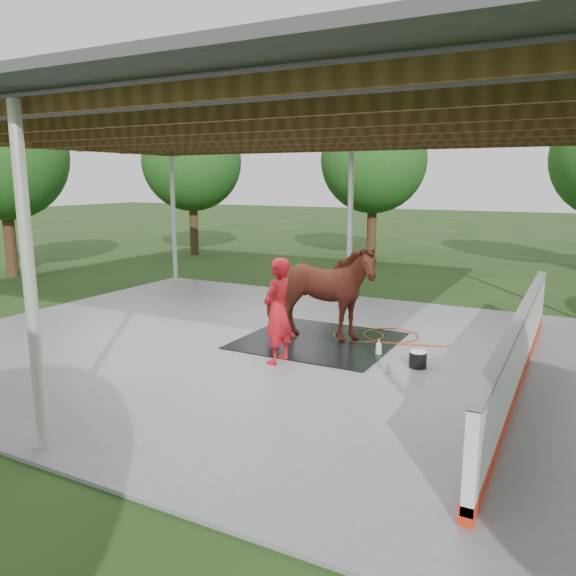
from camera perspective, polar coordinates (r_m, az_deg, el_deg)
The scene contains 12 objects.
ground at distance 10.64m, azimuth -3.35°, elevation -5.91°, with size 100.00×100.00×0.00m, color #1E3814.
concrete_slab at distance 10.63m, azimuth -3.35°, elevation -5.78°, with size 12.00×10.00×0.05m, color slate.
pavilion_structure at distance 10.21m, azimuth -3.60°, elevation 15.90°, with size 12.60×10.60×4.05m.
dasher_board at distance 9.07m, azimuth 22.47°, elevation -5.84°, with size 0.16×8.00×1.15m.
tree_belt at distance 10.84m, azimuth 0.38°, elevation 14.70°, with size 28.00×28.00×5.80m.
rubber_mat at distance 10.77m, azimuth 3.11°, elevation -5.35°, with size 2.79×2.62×0.02m, color black.
horse at distance 10.55m, azimuth 3.16°, elevation -0.49°, with size 0.99×2.18×1.84m, color brown.
handler at distance 9.33m, azimuth -1.05°, elevation -2.33°, with size 0.65×0.43×1.78m, color #AD121A.
wash_bucket at distance 9.51m, azimuth 13.05°, elevation -7.05°, with size 0.29×0.29×0.27m.
soap_bottle_a at distance 10.02m, azimuth 9.20°, elevation -5.95°, with size 0.11×0.11×0.29m, color silver.
soap_bottle_b at distance 9.19m, azimuth 9.97°, elevation -7.89°, with size 0.08×0.08×0.18m, color #338CD8.
hose_coil at distance 11.23m, azimuth 8.95°, elevation -4.77°, with size 2.26×1.33×0.02m.
Camera 1 is at (5.30, -8.69, 3.09)m, focal length 35.00 mm.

